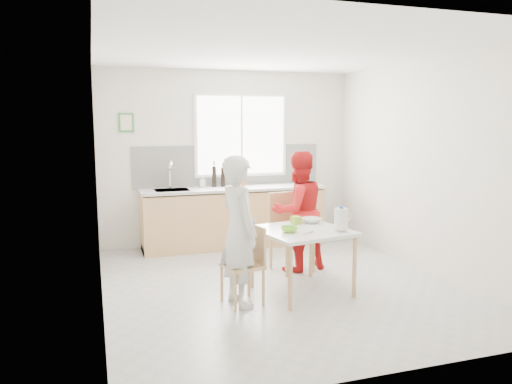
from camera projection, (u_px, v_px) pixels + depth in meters
ground at (279, 284)px, 5.91m from camera, size 4.50×4.50×0.00m
room_shell at (280, 145)px, 5.68m from camera, size 4.50×4.50×4.50m
window at (241, 135)px, 7.83m from camera, size 1.50×0.06×1.30m
backsplash at (229, 166)px, 7.85m from camera, size 3.00×0.02×0.65m
picture_frame at (126, 123)px, 7.27m from camera, size 0.22×0.03×0.28m
kitchen_counter at (234, 219)px, 7.69m from camera, size 2.84×0.64×1.37m
dining_table at (302, 236)px, 5.56m from camera, size 1.10×1.10×0.73m
chair_left at (247, 261)px, 5.26m from camera, size 0.44×0.44×0.83m
chair_far at (289, 228)px, 6.45m from camera, size 0.54×0.54×1.00m
person_white at (239, 231)px, 5.17m from camera, size 0.47×0.63×1.57m
person_red at (298, 211)px, 6.41m from camera, size 0.84×0.71×1.54m
bowl_green at (289, 229)px, 5.40m from camera, size 0.22×0.22×0.06m
bowl_white at (312, 220)px, 5.90m from camera, size 0.27×0.27×0.06m
milk_jug at (341, 219)px, 5.44m from camera, size 0.20×0.15×0.26m
green_box at (296, 220)px, 5.83m from camera, size 0.12×0.12×0.09m
spoon at (307, 233)px, 5.32m from camera, size 0.14×0.09×0.01m
cutting_board at (308, 184)px, 7.95m from camera, size 0.39×0.32×0.01m
wine_bottle_a at (214, 176)px, 7.64m from camera, size 0.07×0.07×0.32m
wine_bottle_b at (223, 177)px, 7.67m from camera, size 0.07×0.07×0.30m
jar_amber at (243, 181)px, 7.73m from camera, size 0.06×0.06×0.16m
soap_bottle at (203, 182)px, 7.59m from camera, size 0.10×0.10×0.17m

